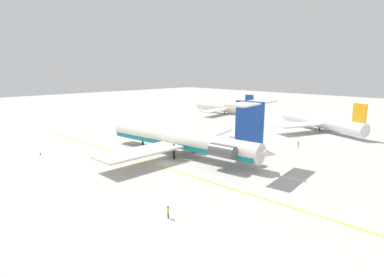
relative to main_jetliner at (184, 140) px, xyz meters
name	(u,v)px	position (x,y,z in m)	size (l,w,h in m)	color
ground	(166,163)	(1.71, -6.74, -3.65)	(394.75, 394.75, 0.00)	#B7B5AD
main_jetliner	(184,140)	(0.00, 0.00, 0.00)	(45.91, 40.63, 13.37)	silver
airliner_far_left	(223,108)	(-37.48, 58.68, -1.01)	(29.94, 29.66, 8.94)	silver
airliner_mid_left	(318,121)	(8.56, 50.67, -0.69)	(32.46, 32.65, 10.04)	silver
ground_crew_near_nose	(298,144)	(15.09, 24.81, -2.51)	(0.29, 0.43, 1.80)	black
ground_crew_near_tail	(168,211)	(20.63, -22.10, -2.55)	(0.43, 0.28, 1.73)	black
safety_cone_nose	(40,154)	(-23.46, -23.15, -3.37)	(0.40, 0.40, 0.55)	#EA590F
taxiway_centreline	(148,163)	(-1.28, -9.13, -3.64)	(98.84, 0.36, 0.01)	gold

